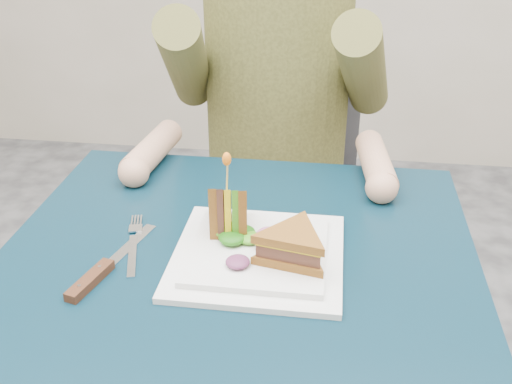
# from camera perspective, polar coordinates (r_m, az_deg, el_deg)

# --- Properties ---
(table) EXTENTS (0.75, 0.75, 0.73)m
(table) POSITION_cam_1_polar(r_m,az_deg,el_deg) (0.97, -2.04, -10.63)
(table) COLOR black
(table) RESTS_ON ground
(chair) EXTENTS (0.42, 0.40, 0.93)m
(chair) POSITION_cam_1_polar(r_m,az_deg,el_deg) (1.64, 2.23, 2.14)
(chair) COLOR #47474C
(chair) RESTS_ON ground
(diner) EXTENTS (0.54, 0.59, 0.74)m
(diner) POSITION_cam_1_polar(r_m,az_deg,el_deg) (1.40, 2.04, 13.94)
(diner) COLOR #4D4C23
(diner) RESTS_ON chair
(plate) EXTENTS (0.26, 0.26, 0.02)m
(plate) POSITION_cam_1_polar(r_m,az_deg,el_deg) (0.93, 0.19, -5.91)
(plate) COLOR white
(plate) RESTS_ON table
(sandwich_flat) EXTENTS (0.15, 0.15, 0.05)m
(sandwich_flat) POSITION_cam_1_polar(r_m,az_deg,el_deg) (0.88, 3.54, -5.13)
(sandwich_flat) COLOR brown
(sandwich_flat) RESTS_ON plate
(sandwich_upright) EXTENTS (0.08, 0.13, 0.13)m
(sandwich_upright) POSITION_cam_1_polar(r_m,az_deg,el_deg) (0.95, -2.68, -1.89)
(sandwich_upright) COLOR brown
(sandwich_upright) RESTS_ON plate
(fork) EXTENTS (0.06, 0.18, 0.01)m
(fork) POSITION_cam_1_polar(r_m,az_deg,el_deg) (0.98, -11.59, -5.02)
(fork) COLOR silver
(fork) RESTS_ON table
(knife) EXTENTS (0.07, 0.22, 0.02)m
(knife) POSITION_cam_1_polar(r_m,az_deg,el_deg) (0.92, -14.79, -7.49)
(knife) COLOR silver
(knife) RESTS_ON table
(toothpick) EXTENTS (0.01, 0.01, 0.06)m
(toothpick) POSITION_cam_1_polar(r_m,az_deg,el_deg) (0.92, -2.77, 1.57)
(toothpick) COLOR tan
(toothpick) RESTS_ON sandwich_upright
(toothpick_frill) EXTENTS (0.01, 0.01, 0.02)m
(toothpick_frill) POSITION_cam_1_polar(r_m,az_deg,el_deg) (0.91, -2.81, 3.15)
(toothpick_frill) COLOR orange
(toothpick_frill) RESTS_ON sandwich_upright
(lettuce_spill) EXTENTS (0.15, 0.13, 0.02)m
(lettuce_spill) POSITION_cam_1_polar(r_m,az_deg,el_deg) (0.92, 0.59, -4.50)
(lettuce_spill) COLOR #337A14
(lettuce_spill) RESTS_ON plate
(onion_ring) EXTENTS (0.04, 0.04, 0.02)m
(onion_ring) POSITION_cam_1_polar(r_m,az_deg,el_deg) (0.92, 1.17, -4.45)
(onion_ring) COLOR #9E4C7A
(onion_ring) RESTS_ON plate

